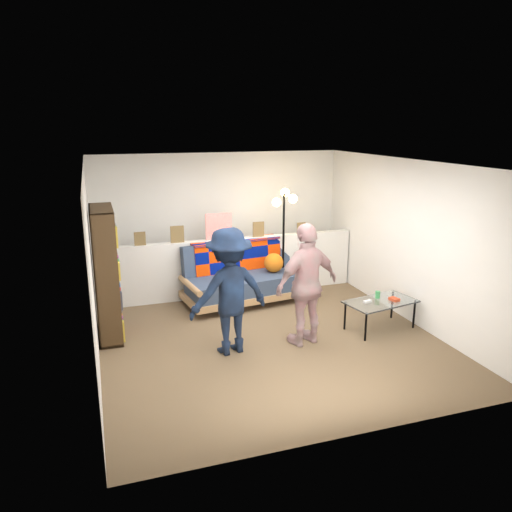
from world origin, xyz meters
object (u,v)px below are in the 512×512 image
Objects in this scene: bookshelf at (106,278)px; coffee_table at (381,303)px; person_left at (229,291)px; floor_lamp at (284,220)px; person_right at (307,285)px; futon_sofa at (245,277)px.

coffee_table is (3.74, -0.98, -0.45)m from bookshelf.
person_left is at bearing -34.21° from bookshelf.
coffee_table is 0.60× the size of floor_lamp.
person_right is at bearing -175.22° from coffee_table.
person_left is 1.05m from person_right.
futon_sofa is 1.31× the size of person_left.
futon_sofa is 2.30m from coffee_table.
person_left is at bearing -113.22° from futon_sofa.
bookshelf is 3.89m from coffee_table.
floor_lamp is (2.98, 0.93, 0.45)m from bookshelf.
person_left is 0.99× the size of person_right.
person_right is at bearing -81.00° from futon_sofa.
futon_sofa is 2.40m from bookshelf.
coffee_table is 2.24m from floor_lamp.
person_left is at bearing -179.34° from coffee_table.
person_left is (-2.26, -0.03, 0.43)m from coffee_table.
person_right reaches higher than coffee_table.
person_right is (2.52, -1.08, -0.02)m from bookshelf.
person_left reaches higher than coffee_table.
floor_lamp is 2.11m from person_right.
bookshelf is at bearing -162.63° from floor_lamp.
floor_lamp reaches higher than person_left.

